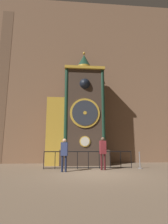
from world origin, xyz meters
TOP-DOWN VIEW (x-y plane):
  - ground_plane at (0.00, 0.00)m, footprint 28.00×28.00m
  - cathedral_back_wall at (-0.09, 5.21)m, footprint 24.00×0.32m
  - clock_tower at (-0.53, 3.87)m, footprint 4.31×1.82m
  - railing_fence at (-0.09, 1.86)m, footprint 5.17×0.05m
  - visitor_near at (-1.47, 0.73)m, footprint 0.38×0.29m
  - visitor_far at (0.66, 1.23)m, footprint 0.36×0.26m
  - stanchion_post at (2.94, 1.69)m, footprint 0.28×0.28m

SIDE VIEW (x-z plane):
  - ground_plane at x=0.00m, z-range 0.00..0.00m
  - stanchion_post at x=2.94m, z-range -0.17..0.78m
  - railing_fence at x=-0.09m, z-range 0.06..1.05m
  - visitor_near at x=-1.47m, z-range 0.17..1.84m
  - visitor_far at x=0.66m, z-range 0.18..1.95m
  - clock_tower at x=-0.53m, z-range -0.82..7.68m
  - cathedral_back_wall at x=-0.09m, z-range -0.01..14.09m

